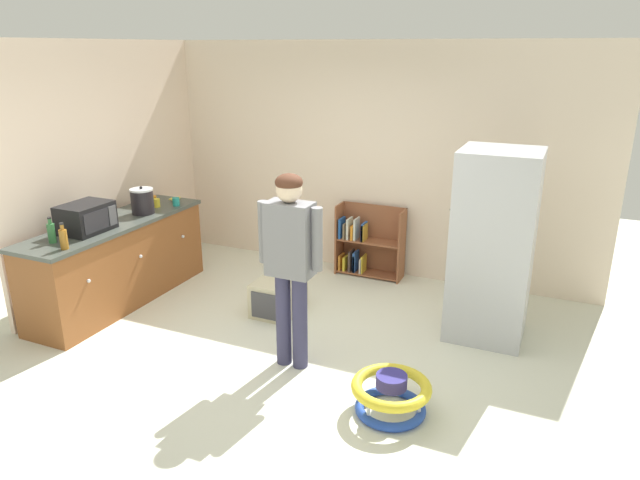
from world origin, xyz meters
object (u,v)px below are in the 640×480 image
Objects in this scene: green_glass_bottle at (51,232)px; orange_cup at (153,200)px; bookshelf at (366,244)px; yellow_cup at (156,203)px; kitchen_counter at (118,262)px; amber_bottle at (64,239)px; crock_pot at (142,201)px; banana_bunch at (176,199)px; microwave at (86,218)px; refrigerator at (493,246)px; standing_person at (290,254)px; teal_cup at (176,202)px; pet_carrier at (278,296)px; baby_walker at (391,394)px.

orange_cup is at bearing 91.83° from green_glass_bottle.
bookshelf is 2.48m from yellow_cup.
amber_bottle is at bearing -75.51° from kitchen_counter.
banana_bunch is (0.00, 0.57, -0.11)m from crock_pot.
yellow_cup is at bearing 87.94° from microwave.
amber_bottle is at bearing -126.25° from bookshelf.
refrigerator reaches higher than standing_person.
bookshelf is 2.27m from teal_cup.
bookshelf is (2.16, 1.81, -0.08)m from kitchen_counter.
green_glass_bottle is at bearing -93.80° from banana_bunch.
microwave is 1.31m from banana_bunch.
microwave is (-2.15, -2.17, 0.66)m from bookshelf.
crock_pot is (-2.19, 0.79, 0.02)m from standing_person.
amber_bottle is (0.13, -1.78, 0.07)m from banana_bunch.
yellow_cup is at bearing 85.81° from kitchen_counter.
pet_carrier is at bearing 2.49° from crock_pot.
teal_cup is at bearing 167.34° from pet_carrier.
baby_walker is at bearing -26.43° from teal_cup.
crock_pot is at bearing 160.06° from standing_person.
pet_carrier is 2.24× the size of green_glass_bottle.
orange_cup and teal_cup have the same top height.
green_glass_bottle reaches higher than bookshelf.
baby_walker is 3.68m from banana_bunch.
bookshelf is 3.12m from microwave.
kitchen_counter is at bearing -140.02° from bookshelf.
amber_bottle is 2.59× the size of yellow_cup.
yellow_cup is at bearing -97.08° from banana_bunch.
banana_bunch is at bearing 86.75° from microwave.
banana_bunch is at bearing 53.36° from orange_cup.
bookshelf is at bearing 93.04° from standing_person.
kitchen_counter is 3.96× the size of pet_carrier.
microwave is 5.05× the size of yellow_cup.
microwave reaches higher than pet_carrier.
yellow_cup is (-1.64, 0.20, 0.77)m from pet_carrier.
yellow_cup is at bearing 96.59° from amber_bottle.
microwave reaches higher than baby_walker.
bookshelf is at bearing 49.52° from green_glass_bottle.
standing_person is at bearing -25.48° from yellow_cup.
standing_person reaches higher than baby_walker.
refrigerator is 18.74× the size of yellow_cup.
orange_cup is (-0.16, 0.36, -0.09)m from crock_pot.
pet_carrier is 2.05m from microwave.
standing_person is 2.33m from crock_pot.
standing_person is 2.47m from yellow_cup.
pet_carrier reaches higher than baby_walker.
baby_walker is 3.39m from microwave.
kitchen_counter is at bearing -105.81° from teal_cup.
kitchen_counter reaches higher than baby_walker.
microwave is 1.15m from teal_cup.
teal_cup is (0.29, 0.04, 0.00)m from orange_cup.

